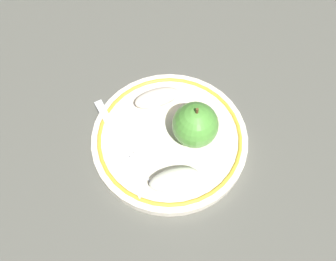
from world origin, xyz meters
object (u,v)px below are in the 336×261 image
apple_red_whole (195,125)px  apple_slice_front (174,179)px  plate (168,140)px  fork (119,141)px  apple_slice_back (157,98)px

apple_red_whole → apple_slice_front: apple_red_whole is taller
plate → fork: size_ratio=1.39×
apple_red_whole → apple_slice_front: size_ratio=1.05×
apple_red_whole → apple_slice_back: (-0.00, -0.08, -0.02)m
apple_slice_back → apple_slice_front: bearing=-97.8°
plate → apple_slice_back: bearing=-118.8°
plate → fork: 0.07m
plate → fork: (0.06, -0.04, 0.01)m
apple_slice_front → plate: bearing=82.0°
plate → apple_slice_front: 0.07m
plate → apple_slice_front: size_ratio=3.29×
apple_red_whole → apple_slice_back: apple_red_whole is taller
plate → apple_red_whole: 0.06m
apple_slice_front → apple_slice_back: (-0.07, -0.11, 0.00)m
plate → apple_red_whole: apple_red_whole is taller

